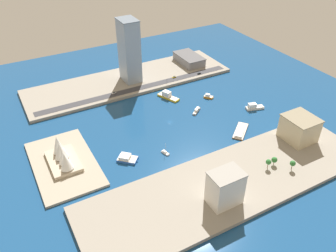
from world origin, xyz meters
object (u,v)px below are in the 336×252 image
Objects in this scene: warehouse_low_gray at (189,59)px; van_white at (114,93)px; catamaran_blue at (127,158)px; tower_tall_glass at (129,51)px; ferry_white_commuter at (254,107)px; hotel_broad_white at (225,188)px; ferry_yellow_fast at (168,96)px; suv_black at (199,73)px; sailboat_small_white at (165,153)px; yacht_sleek_gray at (197,111)px; taxi_yellow_cab at (174,77)px; office_block_beige at (299,128)px; barge_flat_brown at (240,131)px; opera_landmark at (62,155)px; traffic_light_waterfront at (167,80)px; water_taxi_orange at (208,96)px.

warehouse_low_gray reaches higher than van_white.
catamaran_blue is 146.35m from tower_tall_glass.
ferry_white_commuter is 140.13m from hotel_broad_white.
suv_black is at bearing -64.97° from ferry_yellow_fast.
sailboat_small_white reaches higher than ferry_white_commuter.
suv_black is at bearing -53.72° from catamaran_blue.
tower_tall_glass is at bearing -25.44° from catamaran_blue.
ferry_yellow_fast is 89.12m from warehouse_low_gray.
ferry_white_commuter is at bearing -49.44° from hotel_broad_white.
suv_black is (-26.33, -77.57, -34.57)m from tower_tall_glass.
hotel_broad_white is 209.04m from tower_tall_glass.
yacht_sleek_gray is 74.12m from taxi_yellow_cab.
yacht_sleek_gray is 0.50× the size of office_block_beige.
office_block_beige is (-35.06, -35.18, 13.17)m from barge_flat_brown.
opera_landmark is (20.43, 47.48, 7.22)m from catamaran_blue.
catamaran_blue is 198.54m from warehouse_low_gray.
sailboat_small_white is 73.71m from yacht_sleek_gray.
yacht_sleek_gray is 2.12× the size of traffic_light_waterfront.
ferry_white_commuter is 62.57m from office_block_beige.
yacht_sleek_gray is 3.15× the size of suv_black.
traffic_light_waterfront is at bearing -97.14° from van_white.
hotel_broad_white is at bearing 163.93° from traffic_light_waterfront.
warehouse_low_gray reaches higher than taxi_yellow_cab.
barge_flat_brown is 1.04× the size of hotel_broad_white.
catamaran_blue is at bearing 76.00° from sailboat_small_white.
ferry_yellow_fast is 0.37× the size of tower_tall_glass.
catamaran_blue is (8.06, 32.33, 0.92)m from sailboat_small_white.
catamaran_blue is 134.86m from traffic_light_waterfront.
office_block_beige reaches higher than catamaran_blue.
traffic_light_waterfront reaches higher than taxi_yellow_cab.
barge_flat_brown is at bearing -179.46° from taxi_yellow_cab.
office_block_beige reaches higher than barge_flat_brown.
taxi_yellow_cab is at bearing 12.21° from water_taxi_orange.
taxi_yellow_cab is at bearing 126.58° from warehouse_low_gray.
office_block_beige is 161.80m from taxi_yellow_cab.
ferry_yellow_fast reaches higher than yacht_sleek_gray.
barge_flat_brown is 122.32m from taxi_yellow_cab.
office_block_beige reaches higher than taxi_yellow_cab.
suv_black is at bearing -34.92° from yacht_sleek_gray.
traffic_light_waterfront is at bearing -43.18° from catamaran_blue.
warehouse_low_gray reaches higher than suv_black.
van_white is at bearing 3.22° from hotel_broad_white.
traffic_light_waterfront is (86.61, 54.86, 5.07)m from ferry_white_commuter.
hotel_broad_white is 184.68m from traffic_light_waterfront.
yacht_sleek_gray is at bearing 18.17° from barge_flat_brown.
van_white is at bearing 0.79° from sailboat_small_white.
warehouse_low_gray is 224.20m from opera_landmark.
tower_tall_glass reaches higher than yacht_sleek_gray.
office_block_beige reaches higher than sailboat_small_white.
traffic_light_waterfront is at bearing -16.07° from hotel_broad_white.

